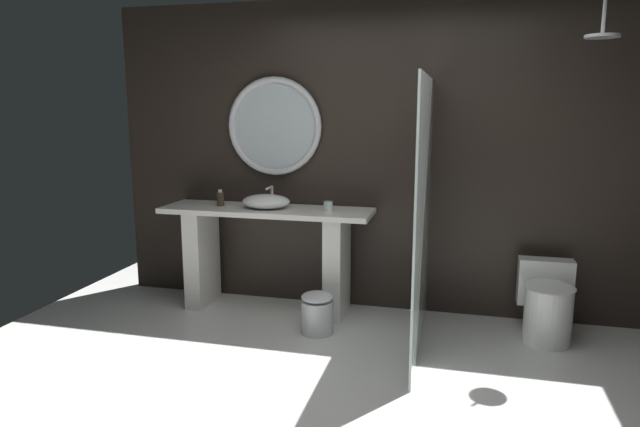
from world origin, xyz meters
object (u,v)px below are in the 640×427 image
vessel_sink (266,201)px  tumbler_cup (328,206)px  toilet (547,304)px  waste_bin (317,312)px  soap_dispenser (220,199)px  rain_shower_head (602,32)px  round_wall_mirror (274,126)px

vessel_sink → tumbler_cup: size_ratio=4.98×
tumbler_cup → toilet: 1.83m
tumbler_cup → waste_bin: tumbler_cup is taller
soap_dispenser → rain_shower_head: rain_shower_head is taller
tumbler_cup → waste_bin: 0.86m
vessel_sink → rain_shower_head: rain_shower_head is taller
vessel_sink → round_wall_mirror: (-0.00, 0.25, 0.61)m
rain_shower_head → toilet: bearing=152.7°
tumbler_cup → rain_shower_head: (1.90, -0.18, 1.28)m
rain_shower_head → waste_bin: rain_shower_head is taller
soap_dispenser → rain_shower_head: size_ratio=0.43×
tumbler_cup → round_wall_mirror: 0.87m
vessel_sink → toilet: bearing=-2.2°
vessel_sink → tumbler_cup: vessel_sink is taller
tumbler_cup → rain_shower_head: size_ratio=0.25×
soap_dispenser → round_wall_mirror: 0.78m
tumbler_cup → round_wall_mirror: bearing=155.0°
vessel_sink → round_wall_mirror: bearing=90.5°
toilet → rain_shower_head: bearing=-27.3°
round_wall_mirror → toilet: bearing=-8.5°
tumbler_cup → toilet: (1.71, -0.08, -0.65)m
toilet → soap_dispenser: bearing=177.7°
toilet → waste_bin: 1.73m
vessel_sink → rain_shower_head: size_ratio=1.24×
rain_shower_head → toilet: rain_shower_head is taller
round_wall_mirror → rain_shower_head: (2.44, -0.44, 0.65)m
tumbler_cup → soap_dispenser: soap_dispenser is taller
vessel_sink → rain_shower_head: 2.75m
waste_bin → round_wall_mirror: bearing=130.0°
soap_dispenser → toilet: size_ratio=0.25×
vessel_sink → rain_shower_head: bearing=-4.4°
round_wall_mirror → toilet: round_wall_mirror is taller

